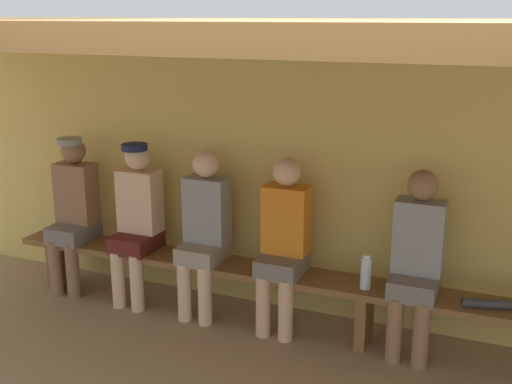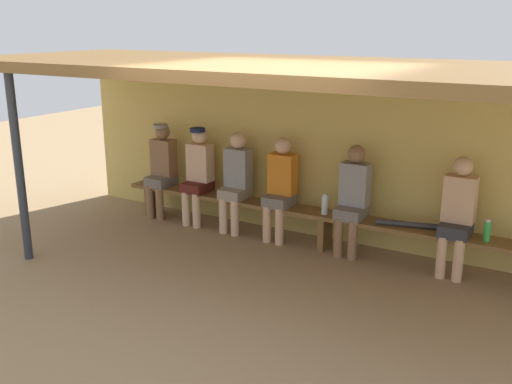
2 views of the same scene
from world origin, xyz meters
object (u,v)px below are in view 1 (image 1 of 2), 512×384
player_near_post (73,207)px  player_in_blue (204,227)px  player_in_red (137,216)px  water_bottle_orange (366,272)px  bench (365,295)px  player_with_sunglasses (417,257)px  player_in_white (284,238)px

player_near_post → player_in_blue: bearing=-0.0°
player_in_red → water_bottle_orange: size_ratio=5.28×
bench → water_bottle_orange: 0.20m
bench → water_bottle_orange: water_bottle_orange is taller
player_with_sunglasses → water_bottle_orange: 0.37m
player_in_red → player_in_white: size_ratio=1.01×
player_in_blue → player_near_post: player_near_post is taller
player_in_white → player_in_blue: same height
bench → player_with_sunglasses: 0.48m
player_near_post → bench: bearing=-0.1°
water_bottle_orange → player_in_white: bearing=175.3°
bench → player_in_blue: (-1.31, 0.00, 0.34)m
player_in_white → player_near_post: 1.93m
player_in_red → player_in_blue: 0.62m
player_in_red → water_bottle_orange: (1.93, -0.05, -0.16)m
bench → water_bottle_orange: (0.01, -0.05, 0.19)m
player_in_red → player_near_post: same height
player_in_blue → player_near_post: 1.26m
bench → player_in_red: (-1.93, 0.00, 0.36)m
bench → player_with_sunglasses: size_ratio=4.49×
player_near_post → player_with_sunglasses: bearing=-0.0°
player_in_red → player_near_post: bearing=180.0°
player_with_sunglasses → player_in_red: bearing=180.0°
player_with_sunglasses → player_in_blue: size_ratio=1.00×
player_with_sunglasses → player_in_red: size_ratio=0.99×
player_with_sunglasses → bench: bearing=-179.5°
bench → player_in_white: player_in_white is taller
player_in_white → player_near_post: bearing=180.0°
player_near_post → water_bottle_orange: bearing=-1.2°
player_in_blue → water_bottle_orange: size_ratio=5.25×
player_in_white → water_bottle_orange: player_in_white is taller
player_in_blue → water_bottle_orange: bearing=-2.3°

